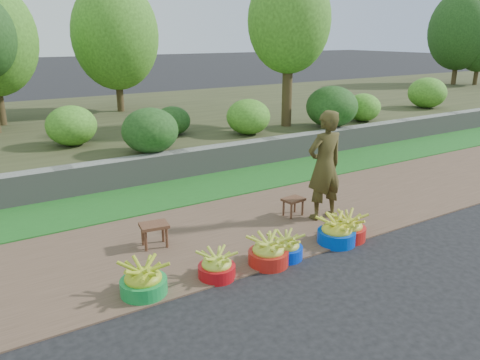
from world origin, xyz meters
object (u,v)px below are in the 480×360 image
stool_left (154,229)px  stool_right (293,202)px  basin_d (286,247)px  basin_f (348,228)px  basin_b (217,266)px  basin_c (268,252)px  vendor_woman (325,166)px  basin_e (337,232)px  basin_a (143,281)px

stool_left → stool_right: bearing=-2.5°
basin_d → basin_f: (1.10, 0.00, 0.02)m
basin_b → basin_f: (2.10, -0.02, 0.02)m
basin_b → basin_c: 0.71m
basin_f → vendor_woman: vendor_woman is taller
basin_c → vendor_woman: size_ratio=0.30×
basin_e → stool_right: 1.11m
basin_f → stool_right: bearing=96.8°
basin_a → basin_d: size_ratio=1.17×
basin_b → basin_d: bearing=-1.3°
stool_right → vendor_woman: (0.33, -0.31, 0.62)m
vendor_woman → basin_d: bearing=33.1°
stool_right → vendor_woman: size_ratio=0.21×
basin_c → vendor_woman: bearing=26.6°
basin_e → basin_f: basin_e is taller
basin_a → vendor_woman: (3.18, 0.65, 0.69)m
stool_left → basin_b: bearing=-75.0°
basin_f → vendor_woman: 1.05m
basin_a → vendor_woman: vendor_woman is taller
basin_d → basin_f: 1.10m
basin_b → stool_left: (-0.31, 1.16, 0.13)m
basin_e → vendor_woman: bearing=60.9°
basin_d → basin_a: bearing=176.4°
basin_b → stool_left: bearing=105.0°
basin_e → basin_d: bearing=178.3°
basin_a → basin_e: 2.74m
basin_b → basin_f: basin_f is taller
basin_b → basin_a: bearing=173.8°
basin_e → stool_right: size_ratio=1.49×
basin_c → basin_e: size_ratio=0.97×
basin_b → stool_left: 1.20m
basin_f → stool_right: (-0.13, 1.07, 0.08)m
basin_b → basin_f: 2.10m
basin_b → stool_right: basin_b is taller
basin_b → basin_c: (0.71, -0.05, 0.02)m
basin_c → stool_left: basin_c is taller
basin_d → basin_e: 0.86m
basin_d → basin_f: bearing=0.2°
basin_d → stool_left: size_ratio=1.09×
basin_b → stool_right: (1.98, 1.06, 0.10)m
basin_b → stool_left: size_ratio=1.10×
basin_a → basin_c: basin_a is taller
basin_c → basin_e: (1.15, 0.01, 0.01)m
basin_d → vendor_woman: 1.67m
stool_right → basin_c: bearing=-138.7°
stool_left → stool_right: (2.28, -0.10, -0.03)m
basin_b → basin_d: basin_b is taller
stool_right → basin_e: bearing=-95.8°
basin_d → basin_e: bearing=-1.7°
stool_left → vendor_woman: 2.71m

